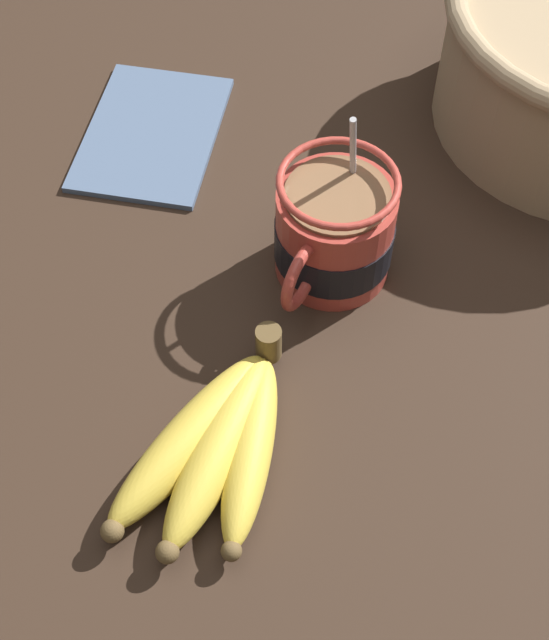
% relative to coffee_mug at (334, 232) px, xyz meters
% --- Properties ---
extents(table, '(0.98, 0.98, 0.03)m').
position_rel_coffee_mug_xyz_m(table, '(0.04, -0.02, -0.06)').
color(table, '#332319').
rests_on(table, ground).
extents(coffee_mug, '(0.13, 0.10, 0.15)m').
position_rel_coffee_mug_xyz_m(coffee_mug, '(0.00, 0.00, 0.00)').
color(coffee_mug, '#B23D33').
rests_on(coffee_mug, table).
extents(banana_bunch, '(0.19, 0.11, 0.04)m').
position_rel_coffee_mug_xyz_m(banana_bunch, '(0.19, 0.01, -0.03)').
color(banana_bunch, brown).
rests_on(banana_bunch, table).
extents(napkin, '(0.20, 0.16, 0.01)m').
position_rel_coffee_mug_xyz_m(napkin, '(-0.06, -0.22, -0.04)').
color(napkin, slate).
rests_on(napkin, table).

